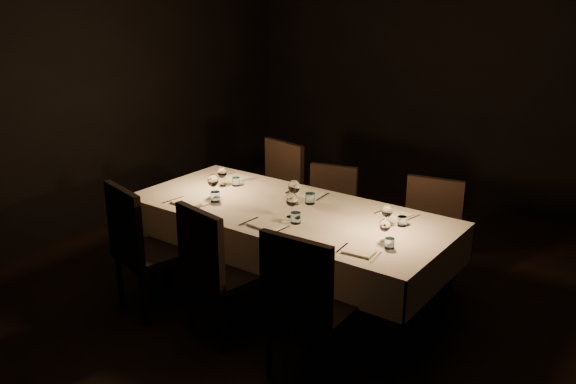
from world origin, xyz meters
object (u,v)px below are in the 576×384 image
Objects in this scene: chair_near_center at (216,266)px; chair_near_right at (307,301)px; dining_table at (288,218)px; chair_far_left at (274,192)px; chair_far_right at (429,233)px; chair_far_center at (329,211)px; chair_near_left at (142,244)px.

chair_near_right is at bearing -172.65° from chair_near_center.
dining_table is 2.48× the size of chair_near_right.
dining_table is 1.04m from chair_far_left.
chair_near_center reaches higher than chair_far_right.
chair_far_center is 0.94× the size of chair_far_right.
chair_far_right is (0.85, 0.74, -0.17)m from dining_table.
chair_near_right is at bearing -76.17° from chair_far_center.
dining_table is 2.47× the size of chair_near_left.
chair_far_center is at bearing -64.67° from chair_near_right.
chair_near_center is (-0.08, -0.74, -0.14)m from dining_table.
chair_near_right is 1.73m from chair_far_center.
chair_near_left is at bearing -134.28° from dining_table.
chair_far_left is (-0.71, 0.75, -0.13)m from dining_table.
chair_near_right is (1.48, 0.01, -0.00)m from chair_near_left.
chair_near_center is 1.48m from chair_far_center.
chair_far_left is at bearing 165.46° from chair_far_center.
chair_far_left is at bearing 168.88° from chair_far_right.
chair_far_center reaches higher than dining_table.
chair_far_right reaches higher than dining_table.
chair_near_center is 1.74m from chair_far_right.
chair_near_left is 1.55m from chair_far_left.
chair_far_right is (1.55, -0.01, -0.03)m from chair_far_left.
chair_far_left reaches higher than chair_near_center.
chair_far_center is at bearing -99.70° from chair_near_left.
chair_near_left is 1.01× the size of chair_far_left.
dining_table is at bearing -85.61° from chair_near_center.
chair_far_center is at bearing -78.82° from chair_near_center.
chair_near_center is (0.69, 0.06, -0.01)m from chair_near_left.
chair_near_left is at bearing -2.09° from chair_near_right.
chair_near_left reaches higher than chair_near_center.
dining_table is 1.14m from chair_far_right.
chair_far_right is (0.94, -0.01, 0.03)m from chair_far_center.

